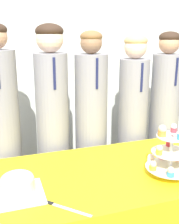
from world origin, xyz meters
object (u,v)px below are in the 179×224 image
round_cake (18,185)px  cake_knife (55,205)px  student_3 (132,130)px  student_0 (4,142)px  student_2 (91,135)px  cupcake_stand (171,154)px  student_4 (163,126)px  student_1 (53,134)px

round_cake → cake_knife: round_cake is taller
cake_knife → student_3: 1.16m
student_0 → student_2: bearing=-0.0°
student_0 → cupcake_stand: bearing=-38.6°
student_3 → student_4: 0.30m
round_cake → cupcake_stand: (0.87, -0.06, 0.07)m
student_3 → student_4: (0.30, 0.00, 0.00)m
cake_knife → student_4: bearing=80.8°
cake_knife → student_0: size_ratio=0.14×
student_1 → student_3: (0.67, -0.00, -0.05)m
student_2 → cake_knife: bearing=-120.0°
cake_knife → student_2: (0.47, 0.81, 0.02)m
round_cake → cupcake_stand: bearing=-4.1°
round_cake → cake_knife: (0.16, -0.15, -0.06)m
cupcake_stand → student_3: student_3 is taller
student_2 → student_3: 0.36m
round_cake → student_0: student_0 is taller
student_0 → student_3: 1.04m
cake_knife → student_4: (1.14, 0.81, 0.03)m
student_2 → student_4: student_2 is taller
student_0 → student_4: (1.34, -0.00, -0.02)m
student_0 → student_1: (0.36, 0.00, 0.02)m
cupcake_stand → round_cake: bearing=175.9°
student_1 → student_4: 0.98m
student_1 → student_3: bearing=-0.0°
cupcake_stand → student_2: (-0.24, 0.73, -0.11)m
student_2 → student_3: bearing=-0.0°
student_4 → student_0: bearing=180.0°
cupcake_stand → student_4: bearing=59.7°
student_4 → round_cake: bearing=-152.8°
student_0 → student_2: student_0 is taller
cake_knife → student_2: student_2 is taller
student_1 → student_3: student_1 is taller
student_3 → round_cake: bearing=-146.2°
student_0 → round_cake: bearing=-86.3°
cake_knife → student_0: student_0 is taller
student_4 → student_2: bearing=180.0°
round_cake → student_0: (-0.04, 0.66, -0.01)m
cupcake_stand → student_1: student_1 is taller
student_1 → student_4: size_ratio=1.03×
cake_knife → student_2: size_ratio=0.15×
student_1 → student_2: bearing=-0.0°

